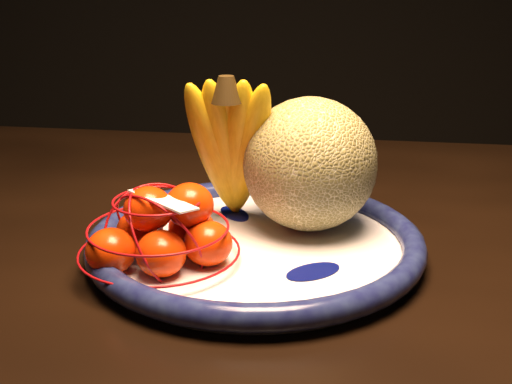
{
  "coord_description": "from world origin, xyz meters",
  "views": [
    {
      "loc": [
        0.25,
        -0.84,
        1.07
      ],
      "look_at": [
        0.22,
        -0.18,
        0.85
      ],
      "focal_mm": 45.0,
      "sensor_mm": 36.0,
      "label": 1
    }
  ],
  "objects_px": {
    "dining_table": "(82,275)",
    "fruit_bowl": "(255,242)",
    "cantaloupe": "(310,164)",
    "mandarin_bag": "(163,232)",
    "banana_bunch": "(231,143)"
  },
  "relations": [
    {
      "from": "dining_table",
      "to": "fruit_bowl",
      "type": "xyz_separation_m",
      "value": [
        0.24,
        -0.1,
        0.1
      ]
    },
    {
      "from": "dining_table",
      "to": "cantaloupe",
      "type": "bearing_deg",
      "value": -4.58
    },
    {
      "from": "cantaloupe",
      "to": "fruit_bowl",
      "type": "bearing_deg",
      "value": -139.9
    },
    {
      "from": "dining_table",
      "to": "mandarin_bag",
      "type": "xyz_separation_m",
      "value": [
        0.15,
        -0.16,
        0.13
      ]
    },
    {
      "from": "dining_table",
      "to": "cantaloupe",
      "type": "xyz_separation_m",
      "value": [
        0.3,
        -0.05,
        0.17
      ]
    },
    {
      "from": "banana_bunch",
      "to": "mandarin_bag",
      "type": "bearing_deg",
      "value": -116.19
    },
    {
      "from": "fruit_bowl",
      "to": "dining_table",
      "type": "bearing_deg",
      "value": 156.33
    },
    {
      "from": "dining_table",
      "to": "banana_bunch",
      "type": "xyz_separation_m",
      "value": [
        0.21,
        -0.04,
        0.19
      ]
    },
    {
      "from": "fruit_bowl",
      "to": "banana_bunch",
      "type": "distance_m",
      "value": 0.12
    },
    {
      "from": "mandarin_bag",
      "to": "fruit_bowl",
      "type": "bearing_deg",
      "value": 30.22
    },
    {
      "from": "fruit_bowl",
      "to": "banana_bunch",
      "type": "relative_size",
      "value": 1.9
    },
    {
      "from": "fruit_bowl",
      "to": "cantaloupe",
      "type": "distance_m",
      "value": 0.11
    },
    {
      "from": "cantaloupe",
      "to": "mandarin_bag",
      "type": "relative_size",
      "value": 0.83
    },
    {
      "from": "cantaloupe",
      "to": "dining_table",
      "type": "bearing_deg",
      "value": 169.67
    },
    {
      "from": "banana_bunch",
      "to": "mandarin_bag",
      "type": "height_order",
      "value": "banana_bunch"
    }
  ]
}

